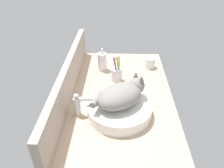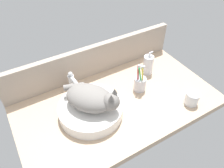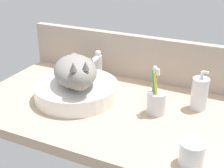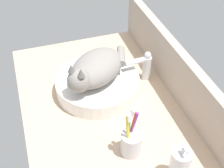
{
  "view_description": "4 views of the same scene",
  "coord_description": "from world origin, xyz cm",
  "px_view_note": "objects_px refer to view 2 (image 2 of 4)",
  "views": [
    {
      "loc": [
        -105.4,
        0.79,
        78.66
      ],
      "look_at": [
        -5.3,
        4.29,
        11.46
      ],
      "focal_mm": 35.0,
      "sensor_mm": 36.0,
      "label": 1
    },
    {
      "loc": [
        -45.8,
        -71.2,
        91.35
      ],
      "look_at": [
        -1.06,
        4.69,
        10.37
      ],
      "focal_mm": 35.0,
      "sensor_mm": 36.0,
      "label": 2
    },
    {
      "loc": [
        44.89,
        -97.25,
        60.15
      ],
      "look_at": [
        -1.98,
        2.63,
        8.11
      ],
      "focal_mm": 50.0,
      "sensor_mm": 36.0,
      "label": 3
    },
    {
      "loc": [
        76.09,
        -24.09,
        87.05
      ],
      "look_at": [
        -6.12,
        2.7,
        11.62
      ],
      "focal_mm": 50.0,
      "sensor_mm": 36.0,
      "label": 4
    }
  ],
  "objects_px": {
    "faucet": "(72,82)",
    "cat": "(92,97)",
    "sink_basin": "(90,109)",
    "toothbrush_cup": "(140,83)",
    "soap_dispenser": "(148,65)",
    "water_glass": "(192,99)"
  },
  "relations": [
    {
      "from": "sink_basin",
      "to": "toothbrush_cup",
      "type": "height_order",
      "value": "toothbrush_cup"
    },
    {
      "from": "faucet",
      "to": "soap_dispenser",
      "type": "height_order",
      "value": "soap_dispenser"
    },
    {
      "from": "cat",
      "to": "water_glass",
      "type": "xyz_separation_m",
      "value": [
        0.51,
        -0.21,
        -0.09
      ]
    },
    {
      "from": "soap_dispenser",
      "to": "sink_basin",
      "type": "bearing_deg",
      "value": -165.8
    },
    {
      "from": "faucet",
      "to": "water_glass",
      "type": "relative_size",
      "value": 1.8
    },
    {
      "from": "cat",
      "to": "sink_basin",
      "type": "bearing_deg",
      "value": 131.4
    },
    {
      "from": "sink_basin",
      "to": "toothbrush_cup",
      "type": "xyz_separation_m",
      "value": [
        0.33,
        0.02,
        0.02
      ]
    },
    {
      "from": "faucet",
      "to": "soap_dispenser",
      "type": "xyz_separation_m",
      "value": [
        0.48,
        -0.08,
        -0.01
      ]
    },
    {
      "from": "sink_basin",
      "to": "cat",
      "type": "height_order",
      "value": "cat"
    },
    {
      "from": "faucet",
      "to": "water_glass",
      "type": "bearing_deg",
      "value": -38.8
    },
    {
      "from": "sink_basin",
      "to": "water_glass",
      "type": "xyz_separation_m",
      "value": [
        0.52,
        -0.22,
        0.0
      ]
    },
    {
      "from": "water_glass",
      "to": "toothbrush_cup",
      "type": "bearing_deg",
      "value": 128.05
    },
    {
      "from": "faucet",
      "to": "soap_dispenser",
      "type": "bearing_deg",
      "value": -9.97
    },
    {
      "from": "faucet",
      "to": "cat",
      "type": "bearing_deg",
      "value": -84.43
    },
    {
      "from": "soap_dispenser",
      "to": "toothbrush_cup",
      "type": "height_order",
      "value": "toothbrush_cup"
    },
    {
      "from": "sink_basin",
      "to": "cat",
      "type": "xyz_separation_m",
      "value": [
        0.01,
        -0.01,
        0.09
      ]
    },
    {
      "from": "cat",
      "to": "water_glass",
      "type": "bearing_deg",
      "value": -22.58
    },
    {
      "from": "toothbrush_cup",
      "to": "water_glass",
      "type": "xyz_separation_m",
      "value": [
        0.19,
        -0.24,
        -0.02
      ]
    },
    {
      "from": "sink_basin",
      "to": "faucet",
      "type": "height_order",
      "value": "faucet"
    },
    {
      "from": "cat",
      "to": "toothbrush_cup",
      "type": "bearing_deg",
      "value": 4.47
    },
    {
      "from": "sink_basin",
      "to": "faucet",
      "type": "bearing_deg",
      "value": 93.32
    },
    {
      "from": "sink_basin",
      "to": "toothbrush_cup",
      "type": "bearing_deg",
      "value": 2.59
    }
  ]
}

